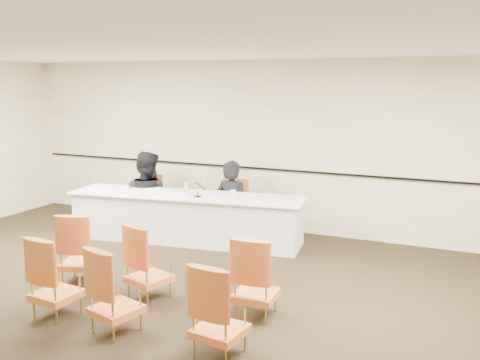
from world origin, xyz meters
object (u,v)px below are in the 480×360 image
panelist_main (232,211)px  aud_chair_back_mid (115,290)px  panel_table (186,218)px  aud_chair_front_left (80,247)px  panelist_second_chair (147,202)px  panelist_second (147,204)px  aud_chair_back_left (56,276)px  water_bottle (186,188)px  aud_chair_front_mid (149,261)px  microphone (198,189)px  coffee_cup (233,195)px  aud_chair_front_right (256,276)px  drinking_glass (188,193)px  panelist_main_chair (232,208)px  aud_chair_back_right (220,309)px

panelist_main → aud_chair_back_mid: size_ratio=1.87×
panel_table → aud_chair_front_left: bearing=-107.1°
panel_table → panelist_second_chair: 1.16m
panelist_second → aud_chair_back_left: panelist_second is taller
aud_chair_back_left → aud_chair_front_left: bearing=121.0°
water_bottle → aud_chair_front_mid: water_bottle is taller
panelist_second → microphone: (1.35, -0.54, 0.49)m
microphone → water_bottle: bearing=177.5°
aud_chair_front_mid → aud_chair_back_mid: same height
microphone → water_bottle: 0.29m
panelist_second_chair → microphone: bearing=-29.7°
coffee_cup → aud_chair_front_left: bearing=-118.8°
panelist_second → aud_chair_front_right: panelist_second is taller
aud_chair_front_mid → coffee_cup: bearing=105.3°
aud_chair_back_left → aud_chair_back_mid: bearing=1.4°
panelist_second → panelist_second_chair: 0.03m
microphone → aud_chair_front_mid: size_ratio=0.30×
panelist_second → aud_chair_back_mid: 4.16m
panel_table → drinking_glass: drinking_glass is taller
panelist_main_chair → panelist_second_chair: 1.62m
aud_chair_front_mid → panelist_second_chair: bearing=141.4°
aud_chair_front_mid → panel_table: bearing=126.0°
panelist_second → aud_chair_front_left: panelist_second is taller
panel_table → aud_chair_back_left: 3.14m
microphone → coffee_cup: microphone is taller
drinking_glass → aud_chair_back_mid: (0.87, -3.07, -0.36)m
drinking_glass → aud_chair_front_left: (-0.45, -2.08, -0.36)m
coffee_cup → aud_chair_back_left: 3.26m
panelist_second_chair → aud_chair_front_right: (3.24, -2.66, 0.00)m
aud_chair_front_left → aud_chair_back_left: 1.05m
panelist_main_chair → drinking_glass: 0.96m
panelist_main → aud_chair_back_right: panelist_main is taller
aud_chair_back_left → aud_chair_back_mid: size_ratio=1.00×
panelist_main_chair → panelist_second_chair: (-1.61, -0.22, 0.00)m
water_bottle → aud_chair_back_mid: water_bottle is taller
panelist_main_chair → microphone: size_ratio=3.36×
water_bottle → panelist_main: bearing=51.9°
panel_table → panelist_second_chair: bearing=150.0°
panelist_second → microphone: panelist_second is taller
water_bottle → aud_chair_back_left: size_ratio=0.24×
water_bottle → aud_chair_front_left: 2.26m
panelist_second_chair → aud_chair_back_left: (1.18, -3.57, 0.00)m
microphone → aud_chair_back_mid: (0.69, -3.09, -0.46)m
panelist_second_chair → aud_chair_back_mid: size_ratio=1.00×
panelist_second_chair → coffee_cup: 2.01m
panelist_second_chair → aud_chair_front_right: same height
aud_chair_back_right → aud_chair_back_mid: bearing=-172.9°
panelist_main_chair → aud_chair_front_right: bearing=-68.4°
drinking_glass → aud_chair_front_right: bearing=-45.5°
panelist_second → aud_chair_back_right: panelist_second is taller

